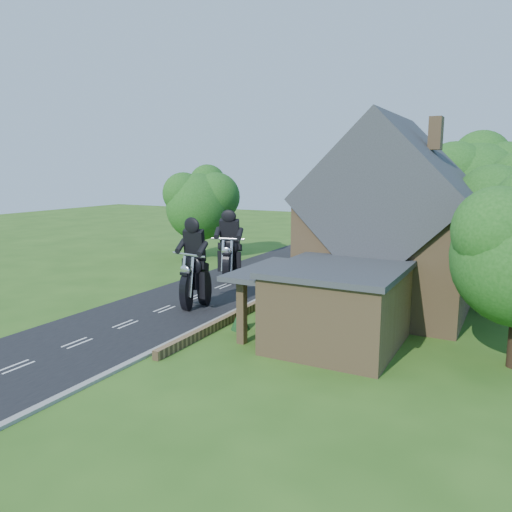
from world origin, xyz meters
The scene contains 17 objects.
ground centered at (0.00, 0.00, 0.00)m, with size 120.00×120.00×0.00m, color #2D5718.
road centered at (0.00, 0.00, 0.01)m, with size 7.00×80.00×0.02m, color black.
kerb centered at (3.65, 0.00, 0.06)m, with size 0.30×80.00×0.12m, color gray.
garden_wall centered at (4.30, 5.00, 0.20)m, with size 0.30×22.00×0.40m, color olive.
house centered at (10.49, 6.00, 4.34)m, with size 9.54×8.64×10.24m.
annex centered at (9.87, -0.80, 1.77)m, with size 7.05×5.94×3.44m.
tree_behind_house centered at (14.18, 16.14, 6.23)m, with size 7.81×7.20×10.08m.
tree_behind_left centered at (8.16, 17.13, 5.73)m, with size 6.94×6.40×9.16m.
tree_far_road centered at (-6.86, 14.11, 4.84)m, with size 6.08×5.60×7.84m.
shrub_a centered at (5.30, -1.00, 0.55)m, with size 0.90×0.90×1.10m, color black.
shrub_b centered at (5.30, 1.50, 0.55)m, with size 0.90×0.90×1.10m, color black.
shrub_c centered at (5.30, 4.00, 0.55)m, with size 0.90×0.90×1.10m, color black.
shrub_d centered at (5.30, 9.00, 0.55)m, with size 0.90×0.90×1.10m, color black.
shrub_e centered at (5.30, 11.50, 0.55)m, with size 0.90×0.90×1.10m, color black.
shrub_f centered at (5.30, 14.00, 0.55)m, with size 0.90×0.90×1.10m, color black.
motorcycle_lead centered at (1.37, 0.98, 0.74)m, with size 0.40×1.60×1.49m, color black, non-canonical shape.
motorcycle_follow centered at (-0.44, 7.59, 0.72)m, with size 0.39×1.55×1.44m, color black, non-canonical shape.
Camera 1 is at (16.59, -20.56, 7.47)m, focal length 35.00 mm.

